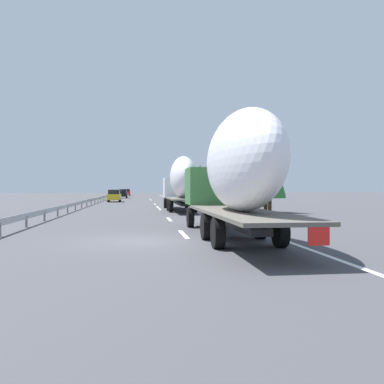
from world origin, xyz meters
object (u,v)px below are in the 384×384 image
car_black_suv (123,194)px  car_yellow_coupe (114,196)px  car_red_compact (127,192)px  truck_lead (182,181)px  truck_trailing (235,171)px  road_sign (187,187)px

car_black_suv → car_yellow_coupe: bearing=179.2°
car_red_compact → truck_lead: bearing=-174.5°
car_yellow_coupe → truck_trailing: bearing=-170.7°
truck_lead → car_yellow_coupe: truck_lead is taller
truck_trailing → car_yellow_coupe: (45.77, 7.47, -1.81)m
truck_trailing → car_black_suv: (69.25, 7.13, -1.81)m
car_yellow_coupe → car_red_compact: 47.96m
truck_trailing → road_sign: truck_trailing is taller
car_yellow_coupe → car_black_suv: 23.48m
car_black_suv → road_sign: 27.97m
road_sign → car_black_suv: bearing=21.5°
car_yellow_coupe → car_red_compact: (47.96, -0.40, -0.00)m
car_black_suv → car_red_compact: car_red_compact is taller
car_yellow_coupe → car_black_suv: bearing=-0.8°
car_red_compact → road_sign: (-50.48, -10.17, 1.25)m
car_red_compact → road_sign: size_ratio=1.33×
truck_lead → road_sign: (22.69, -3.10, -0.49)m
car_yellow_coupe → road_sign: size_ratio=1.42×
car_red_compact → road_sign: 51.51m
truck_trailing → road_sign: (43.25, -3.10, -0.56)m
truck_lead → car_black_suv: (48.69, 7.13, -1.74)m
truck_trailing → truck_lead: bearing=-0.0°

